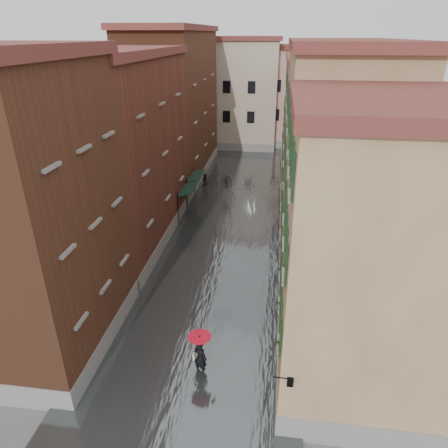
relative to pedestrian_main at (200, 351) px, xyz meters
The scene contains 16 objects.
ground 3.50m from the pedestrian_main, 100.81° to the left, with size 120.00×120.00×0.00m, color #5F5F62.
floodwater 16.25m from the pedestrian_main, 92.16° to the left, with size 10.00×60.00×0.20m, color #464C4E.
building_left_near 9.30m from the pedestrian_main, behind, with size 6.00×8.00×13.00m, color brown.
building_left_mid 15.21m from the pedestrian_main, 121.96° to the left, with size 6.00×14.00×12.50m, color brown.
building_left_far 28.82m from the pedestrian_main, 105.63° to the left, with size 6.00×16.00×14.00m, color brown.
building_right_near 7.89m from the pedestrian_main, 10.63° to the left, with size 6.00×8.00×11.50m, color #956E4D.
building_right_mid 14.72m from the pedestrian_main, 62.36° to the left, with size 6.00×14.00×13.00m, color tan.
building_right_far 28.29m from the pedestrian_main, 76.78° to the left, with size 6.00×16.00×11.50m, color #956E4D.
building_end_cream 41.68m from the pedestrian_main, 95.01° to the left, with size 12.00×9.00×13.00m, color #B6A891.
building_end_pink 43.79m from the pedestrian_main, 82.89° to the left, with size 10.00×9.00×12.00m, color #D09E92.
awning_near 16.79m from the pedestrian_main, 104.16° to the left, with size 1.09×3.05×2.80m.
awning_far 20.03m from the pedestrian_main, 101.82° to the left, with size 1.09×3.01×2.80m.
wall_lantern 4.96m from the pedestrian_main, 36.97° to the right, with size 0.71×0.22×0.35m.
window_planters 4.88m from the pedestrian_main, 36.09° to the left, with size 0.59×8.62×0.84m.
pedestrian_main is the anchor object (origin of this frame).
pedestrian_far 23.42m from the pedestrian_main, 99.58° to the left, with size 0.78×0.61×1.60m, color black.
Camera 1 is at (3.44, -16.24, 13.78)m, focal length 32.00 mm.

